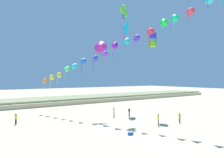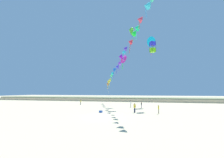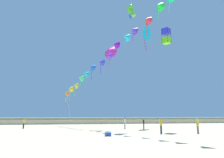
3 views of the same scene
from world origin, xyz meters
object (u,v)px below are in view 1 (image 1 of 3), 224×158
Objects in this scene: person_near_left at (158,119)px; large_kite_outer_drift at (100,46)px; person_near_right at (129,112)px; person_mid_center at (16,118)px; large_kite_mid_trail at (153,40)px; large_kite_high_solo at (124,11)px; person_far_left at (180,117)px; large_kite_low_lead at (124,28)px; person_far_right at (114,112)px; beach_cooler at (131,133)px.

person_near_left is 15.35m from large_kite_outer_drift.
person_near_right is 0.96× the size of person_mid_center.
large_kite_mid_trail reaches higher than person_near_right.
person_near_left is 18.25m from large_kite_high_solo.
person_mid_center is at bearing 167.97° from large_kite_outer_drift.
large_kite_mid_trail is (3.58, 4.48, 12.33)m from person_near_left.
person_mid_center is at bearing 148.05° from person_far_left.
large_kite_low_lead is (3.29, 12.04, 15.93)m from person_near_left.
person_near_right is 16.80m from large_kite_low_lead.
large_kite_high_solo is (-4.29, -5.31, 1.00)m from large_kite_low_lead.
large_kite_low_lead reaches higher than large_kite_outer_drift.
large_kite_low_lead reaches higher than large_kite_mid_trail.
person_mid_center is at bearing 178.87° from large_kite_low_lead.
person_far_right is 17.03m from large_kite_low_lead.
large_kite_low_lead is at bearing 74.72° from person_near_left.
person_far_right is 0.43× the size of large_kite_outer_drift.
person_far_right is (-5.81, 9.08, 0.07)m from person_far_left.
person_far_right is 2.98× the size of beach_cooler.
large_kite_high_solo is at bearing -128.92° from large_kite_low_lead.
large_kite_mid_trail is at bearing 30.46° from beach_cooler.
large_kite_mid_trail reaches higher than large_kite_outer_drift.
large_kite_outer_drift is at bearing -161.63° from large_kite_low_lead.
person_far_right is 0.34× the size of large_kite_low_lead.
person_near_right is at bearing 51.56° from beach_cooler.
large_kite_high_solo reaches higher than large_kite_mid_trail.
beach_cooler is (-4.43, -9.84, -0.78)m from person_far_right.
person_far_right reaches higher than beach_cooler.
large_kite_mid_trail is at bearing -26.27° from large_kite_high_solo.
large_kite_high_solo is 20.07m from beach_cooler.
large_kite_low_lead is 23.30m from beach_cooler.
person_mid_center is 2.79× the size of beach_cooler.
person_near_left is 8.79m from person_far_right.
person_near_right is 18.08m from person_mid_center.
large_kite_high_solo reaches higher than large_kite_outer_drift.
person_near_left is at bearing -81.60° from large_kite_high_solo.
large_kite_mid_trail is at bearing -49.83° from person_near_right.
person_far_left is 0.65× the size of large_kite_high_solo.
person_near_left is 20.67m from person_mid_center.
large_kite_mid_trail is 3.93× the size of beach_cooler.
large_kite_mid_trail is at bearing 96.70° from person_far_left.
person_near_left is 20.24m from large_kite_low_lead.
person_near_right is 0.31× the size of large_kite_low_lead.
person_mid_center is 23.71m from large_kite_high_solo.
large_kite_high_solo is 4.26× the size of beach_cooler.
large_kite_outer_drift is at bearing 152.41° from person_far_right.
person_near_left is at bearing -96.89° from person_near_right.
large_kite_low_lead is at bearing 92.18° from large_kite_mid_trail.
person_mid_center is 17.18m from beach_cooler.
large_kite_low_lead is at bearing 18.37° from large_kite_outer_drift.
large_kite_outer_drift reaches higher than person_far_left.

